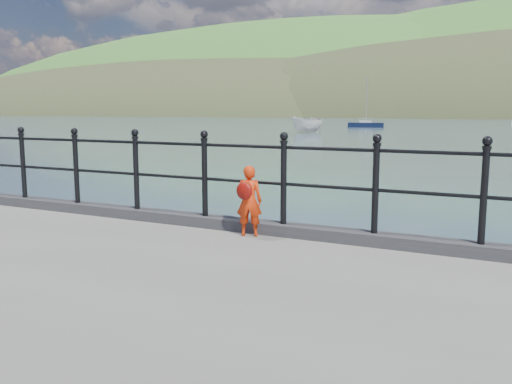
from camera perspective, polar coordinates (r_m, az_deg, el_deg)
The scene contains 6 objects.
ground at distance 7.80m, azimuth -0.83°, elevation -11.01°, with size 600.00×600.00×0.00m, color #2D4251.
kerb at distance 7.38m, azimuth -1.39°, elevation -3.48°, with size 60.00×0.30×0.15m, color #28282B.
railing at distance 7.26m, azimuth -1.41°, elevation 2.31°, with size 18.11×0.11×1.20m.
child at distance 6.97m, azimuth -0.77°, elevation -0.86°, with size 0.39×0.34×0.92m.
launch_white at distance 61.73m, azimuth 5.43°, elevation 7.07°, with size 1.80×4.79×1.85m, color silver.
sailboat_left at distance 82.31m, azimuth 11.48°, elevation 6.92°, with size 5.37×2.55×7.47m.
Camera 1 is at (3.39, -6.51, 2.63)m, focal length 38.00 mm.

